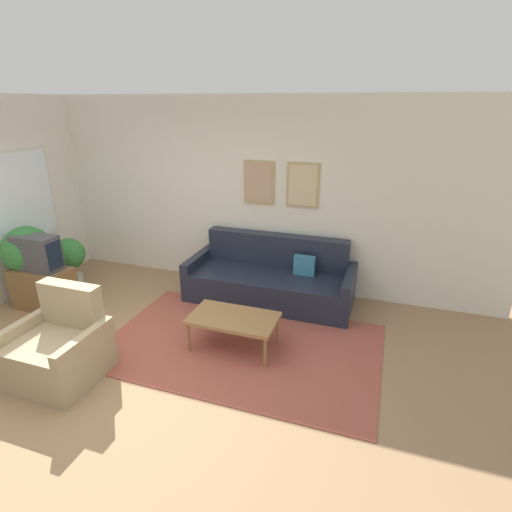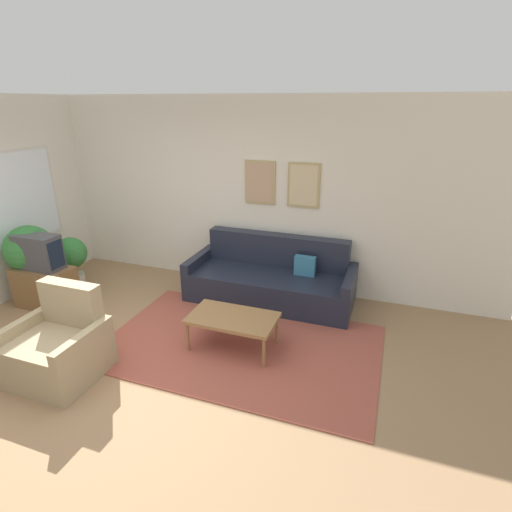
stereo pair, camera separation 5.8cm
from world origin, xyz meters
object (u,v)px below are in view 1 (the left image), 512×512
couch (271,280)px  armchair (59,349)px  tv (37,253)px  potted_plant_tall (28,254)px  coffee_table (233,319)px

couch → armchair: bearing=-123.4°
tv → potted_plant_tall: size_ratio=0.56×
tv → couch: bearing=23.3°
coffee_table → couch: bearing=88.1°
tv → armchair: 1.75m
potted_plant_tall → armchair: bearing=-37.5°
couch → potted_plant_tall: (-3.08, -1.09, 0.40)m
couch → potted_plant_tall: potted_plant_tall is taller
couch → armchair: size_ratio=2.51×
tv → potted_plant_tall: 0.31m
couch → coffee_table: 1.29m
couch → tv: bearing=-156.7°
tv → coffee_table: bearing=-1.7°
couch → armchair: 2.75m
coffee_table → tv: (-2.75, 0.08, 0.42)m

